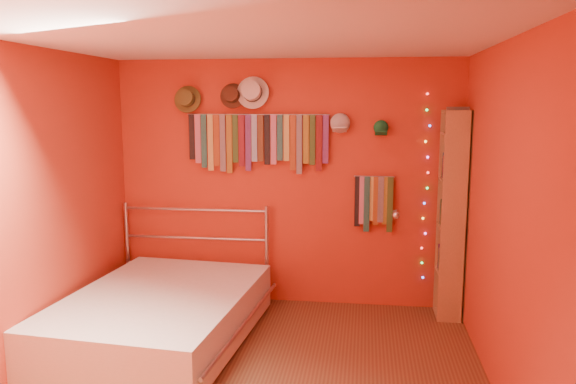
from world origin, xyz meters
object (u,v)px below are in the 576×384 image
at_px(tie_rack, 257,139).
at_px(bed, 160,315).
at_px(bookshelf, 456,214).
at_px(reading_lamp, 396,214).

height_order(tie_rack, bed, tie_rack).
bearing_deg(bookshelf, reading_lamp, -177.89).
distance_m(reading_lamp, bed, 2.37).
distance_m(bookshelf, bed, 2.88).
distance_m(tie_rack, bookshelf, 2.07).
relative_size(tie_rack, bookshelf, 0.72).
bearing_deg(reading_lamp, tie_rack, 172.77).
height_order(tie_rack, reading_lamp, tie_rack).
bearing_deg(bookshelf, bed, -159.98).
height_order(tie_rack, bookshelf, bookshelf).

